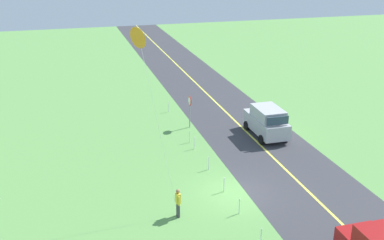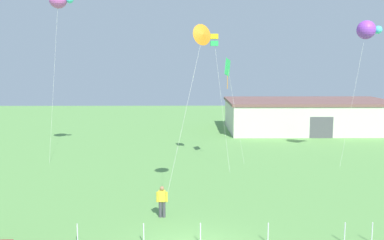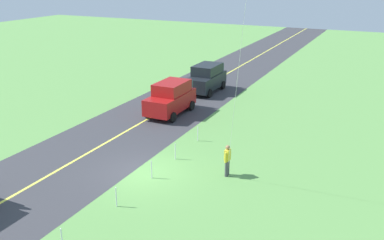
# 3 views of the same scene
# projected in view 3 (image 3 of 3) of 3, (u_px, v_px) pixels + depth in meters

# --- Properties ---
(ground_plane) EXTENTS (120.00, 120.00, 0.10)m
(ground_plane) POSITION_uv_depth(u_px,v_px,m) (143.00, 173.00, 21.05)
(ground_plane) COLOR #60994C
(asphalt_road) EXTENTS (120.00, 7.00, 0.00)m
(asphalt_road) POSITION_uv_depth(u_px,v_px,m) (79.00, 158.00, 22.67)
(asphalt_road) COLOR #38383D
(asphalt_road) RESTS_ON ground
(road_centre_stripe) EXTENTS (120.00, 0.16, 0.00)m
(road_centre_stripe) POSITION_uv_depth(u_px,v_px,m) (79.00, 158.00, 22.67)
(road_centre_stripe) COLOR #E5E04C
(road_centre_stripe) RESTS_ON asphalt_road
(car_parked_west_far) EXTENTS (4.40, 2.12, 2.24)m
(car_parked_west_far) POSITION_uv_depth(u_px,v_px,m) (206.00, 78.00, 34.74)
(car_parked_west_far) COLOR black
(car_parked_west_far) RESTS_ON ground
(car_parked_west_near) EXTENTS (4.40, 2.12, 2.24)m
(car_parked_west_near) POSITION_uv_depth(u_px,v_px,m) (171.00, 98.00, 29.34)
(car_parked_west_near) COLOR maroon
(car_parked_west_near) RESTS_ON ground
(person_adult_near) EXTENTS (0.58, 0.22, 1.60)m
(person_adult_near) POSITION_uv_depth(u_px,v_px,m) (227.00, 159.00, 20.44)
(person_adult_near) COLOR #3F3F47
(person_adult_near) RESTS_ON ground
(fence_post_0) EXTENTS (0.05, 0.05, 0.90)m
(fence_post_0) POSITION_uv_depth(u_px,v_px,m) (198.00, 134.00, 24.79)
(fence_post_0) COLOR silver
(fence_post_0) RESTS_ON ground
(fence_post_1) EXTENTS (0.05, 0.05, 0.90)m
(fence_post_1) POSITION_uv_depth(u_px,v_px,m) (175.00, 151.00, 22.39)
(fence_post_1) COLOR silver
(fence_post_1) RESTS_ON ground
(fence_post_2) EXTENTS (0.05, 0.05, 0.90)m
(fence_post_2) POSITION_uv_depth(u_px,v_px,m) (152.00, 170.00, 20.32)
(fence_post_2) COLOR silver
(fence_post_2) RESTS_ON ground
(fence_post_3) EXTENTS (0.05, 0.05, 0.90)m
(fence_post_3) POSITION_uv_depth(u_px,v_px,m) (116.00, 197.00, 17.86)
(fence_post_3) COLOR silver
(fence_post_3) RESTS_ON ground
(fence_post_4) EXTENTS (0.05, 0.05, 0.90)m
(fence_post_4) POSITION_uv_depth(u_px,v_px,m) (62.00, 239.00, 15.05)
(fence_post_4) COLOR silver
(fence_post_4) RESTS_ON ground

